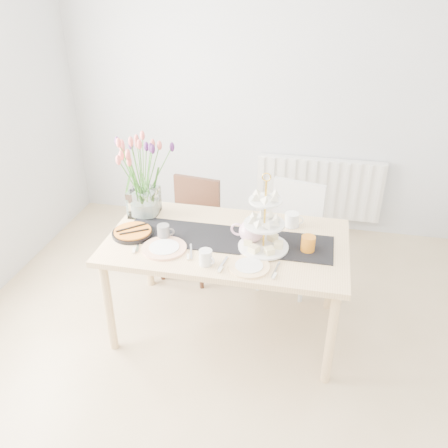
% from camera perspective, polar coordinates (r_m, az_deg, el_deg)
% --- Properties ---
extents(room_shell, '(4.50, 4.50, 4.50)m').
position_cam_1_polar(room_shell, '(2.41, -0.54, 2.39)').
color(room_shell, tan).
rests_on(room_shell, ground).
extents(radiator, '(1.20, 0.08, 0.60)m').
position_cam_1_polar(radiator, '(4.70, 11.33, 4.28)').
color(radiator, white).
rests_on(radiator, room_shell).
extents(dining_table, '(1.60, 0.90, 0.75)m').
position_cam_1_polar(dining_table, '(3.21, 0.36, -3.04)').
color(dining_table, tan).
rests_on(dining_table, ground).
extents(chair_brown, '(0.46, 0.46, 0.82)m').
position_cam_1_polar(chair_brown, '(3.99, -3.79, 0.46)').
color(chair_brown, '#3B2115').
rests_on(chair_brown, ground).
extents(chair_white, '(0.51, 0.51, 0.86)m').
position_cam_1_polar(chair_white, '(3.86, 8.24, -0.42)').
color(chair_white, silver).
rests_on(chair_white, ground).
extents(table_runner, '(1.40, 0.35, 0.01)m').
position_cam_1_polar(table_runner, '(3.17, 0.37, -1.81)').
color(table_runner, black).
rests_on(table_runner, dining_table).
extents(tulip_vase, '(0.72, 0.72, 0.62)m').
position_cam_1_polar(tulip_vase, '(3.37, -10.01, 7.17)').
color(tulip_vase, silver).
rests_on(tulip_vase, dining_table).
extents(cake_stand, '(0.33, 0.33, 0.48)m').
position_cam_1_polar(cake_stand, '(3.01, 4.84, -0.75)').
color(cake_stand, gold).
rests_on(cake_stand, dining_table).
extents(teapot, '(0.28, 0.23, 0.17)m').
position_cam_1_polar(teapot, '(3.10, 3.31, -0.86)').
color(teapot, silver).
rests_on(teapot, dining_table).
extents(cream_jug, '(0.11, 0.11, 0.10)m').
position_cam_1_polar(cream_jug, '(3.34, 8.15, 0.51)').
color(cream_jug, white).
rests_on(cream_jug, dining_table).
extents(tart_tin, '(0.28, 0.28, 0.03)m').
position_cam_1_polar(tart_tin, '(3.28, -10.92, -1.02)').
color(tart_tin, black).
rests_on(tart_tin, dining_table).
extents(mug_grey, '(0.10, 0.10, 0.10)m').
position_cam_1_polar(mug_grey, '(3.19, -7.29, -0.93)').
color(mug_grey, slate).
rests_on(mug_grey, dining_table).
extents(mug_white, '(0.11, 0.11, 0.10)m').
position_cam_1_polar(mug_white, '(2.90, -2.23, -4.03)').
color(mug_white, silver).
rests_on(mug_white, dining_table).
extents(mug_orange, '(0.12, 0.12, 0.11)m').
position_cam_1_polar(mug_orange, '(3.07, 10.07, -2.37)').
color(mug_orange, orange).
rests_on(mug_orange, dining_table).
extents(plate_left, '(0.36, 0.36, 0.02)m').
position_cam_1_polar(plate_left, '(3.09, -7.21, -2.89)').
color(plate_left, white).
rests_on(plate_left, dining_table).
extents(plate_right, '(0.29, 0.29, 0.01)m').
position_cam_1_polar(plate_right, '(2.89, 3.03, -5.12)').
color(plate_right, white).
rests_on(plate_right, dining_table).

